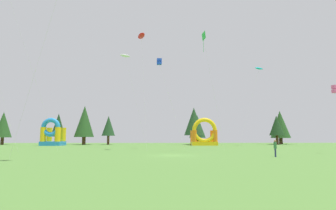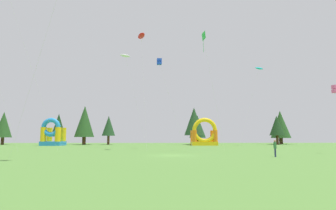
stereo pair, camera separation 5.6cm
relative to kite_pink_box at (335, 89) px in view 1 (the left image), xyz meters
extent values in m
plane|color=#548438|center=(-20.56, -3.24, -7.91)|extent=(120.00, 120.00, 0.00)
cube|color=#EA599E|center=(0.00, 0.01, -0.25)|extent=(0.62, 0.62, 0.45)
cube|color=#EA599E|center=(0.00, 0.01, 0.29)|extent=(0.62, 0.62, 0.45)
pyramid|color=green|center=(-15.47, 6.28, 8.98)|extent=(0.97, 1.23, 1.18)
cylinder|color=green|center=(-15.40, 6.24, 7.76)|extent=(0.04, 0.04, 2.40)
cylinder|color=silver|center=(-13.88, 6.64, 0.53)|extent=(3.05, 0.81, 16.88)
ellipsoid|color=white|center=(-28.40, 17.31, 9.17)|extent=(2.05, 1.42, 0.67)
cylinder|color=silver|center=(-26.35, 18.12, 0.63)|extent=(4.12, 1.63, 17.08)
ellipsoid|color=red|center=(-24.85, 9.32, 10.11)|extent=(1.76, 2.61, 0.79)
cylinder|color=silver|center=(-24.25, 7.69, 1.10)|extent=(1.22, 3.26, 18.02)
cylinder|color=silver|center=(-32.91, -9.14, 0.10)|extent=(4.78, 1.91, 16.04)
cube|color=blue|center=(-21.99, 14.85, 7.13)|extent=(0.89, 0.89, 0.47)
cube|color=blue|center=(-21.99, 14.85, 7.70)|extent=(0.89, 0.89, 0.47)
cylinder|color=silver|center=(-19.78, 14.99, -0.25)|extent=(4.44, 0.30, 15.33)
ellipsoid|color=#19B7CC|center=(0.50, 27.30, 9.42)|extent=(2.54, 2.02, 0.68)
cylinder|color=silver|center=(-2.47, 25.57, 0.75)|extent=(5.95, 3.48, 17.33)
cylinder|color=silver|center=(-40.21, 4.73, 4.91)|extent=(6.41, 7.70, 25.66)
cylinder|color=navy|center=(-10.21, -5.82, -7.50)|extent=(0.17, 0.17, 0.82)
cylinder|color=navy|center=(-10.31, -5.95, -7.50)|extent=(0.17, 0.17, 0.82)
cylinder|color=#33723F|center=(-10.26, -5.89, -6.76)|extent=(0.41, 0.41, 0.65)
sphere|color=#9E704C|center=(-10.26, -5.89, -6.32)|extent=(0.22, 0.22, 0.22)
cube|color=yellow|center=(-11.67, 31.18, -7.48)|extent=(5.88, 4.07, 0.86)
cylinder|color=orange|center=(-14.04, 29.71, -5.76)|extent=(1.14, 1.14, 2.59)
cylinder|color=orange|center=(-9.30, 29.71, -5.76)|extent=(1.14, 1.14, 2.59)
cylinder|color=orange|center=(-14.04, 32.65, -5.76)|extent=(1.14, 1.14, 2.59)
cylinder|color=orange|center=(-9.30, 32.65, -5.76)|extent=(1.14, 1.14, 2.59)
torus|color=yellow|center=(-11.67, 29.71, -4.46)|extent=(5.65, 0.91, 5.65)
cube|color=#268CD8|center=(-46.08, 30.82, -7.45)|extent=(4.44, 4.72, 0.93)
cylinder|color=yellow|center=(-47.68, 29.08, -5.41)|extent=(1.24, 1.24, 3.15)
cylinder|color=yellow|center=(-44.48, 29.08, -5.41)|extent=(1.24, 1.24, 3.15)
cylinder|color=yellow|center=(-47.68, 32.55, -5.41)|extent=(1.24, 1.24, 3.15)
cylinder|color=yellow|center=(-44.48, 32.55, -5.41)|extent=(1.24, 1.24, 3.15)
torus|color=#268CD8|center=(-46.08, 29.08, -3.83)|extent=(4.19, 0.99, 4.19)
cylinder|color=#4C331E|center=(-61.12, 37.42, -7.01)|extent=(0.74, 0.74, 1.80)
cone|color=#234C1E|center=(-61.12, 37.42, -2.90)|extent=(4.12, 4.12, 6.41)
cylinder|color=#4C331E|center=(-48.33, 39.94, -6.90)|extent=(0.65, 0.65, 2.03)
cone|color=#193819|center=(-48.33, 39.94, -2.92)|extent=(3.61, 3.61, 5.92)
cylinder|color=#4C331E|center=(-41.07, 37.87, -6.96)|extent=(0.89, 0.89, 1.91)
cone|color=#234C1E|center=(-41.07, 37.87, -2.03)|extent=(4.92, 4.92, 7.94)
cylinder|color=#4C331E|center=(-34.98, 38.08, -6.80)|extent=(0.60, 0.60, 2.23)
cone|color=#1E4221|center=(-34.98, 38.08, -3.16)|extent=(3.32, 3.32, 5.06)
cylinder|color=#4C331E|center=(-13.08, 37.84, -6.74)|extent=(0.91, 0.91, 2.35)
cone|color=#1E4221|center=(-13.08, 37.84, -2.00)|extent=(5.08, 5.08, 7.13)
cylinder|color=#4C331E|center=(-11.67, 42.04, -7.06)|extent=(0.80, 0.80, 1.70)
cone|color=#1E4221|center=(-11.67, 42.04, -3.15)|extent=(4.46, 4.46, 6.12)
cylinder|color=#4C331E|center=(7.96, 36.82, -6.75)|extent=(0.67, 0.67, 2.32)
cone|color=#193819|center=(7.96, 36.82, -3.08)|extent=(3.73, 3.73, 5.02)
cylinder|color=#4C331E|center=(11.01, 41.67, -7.09)|extent=(0.94, 0.94, 1.64)
cone|color=#234C1E|center=(11.01, 41.67, -2.58)|extent=(5.24, 5.24, 7.39)
camera|label=1|loc=(-21.82, -33.91, -5.88)|focal=29.94mm
camera|label=2|loc=(-21.76, -33.91, -5.88)|focal=29.94mm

